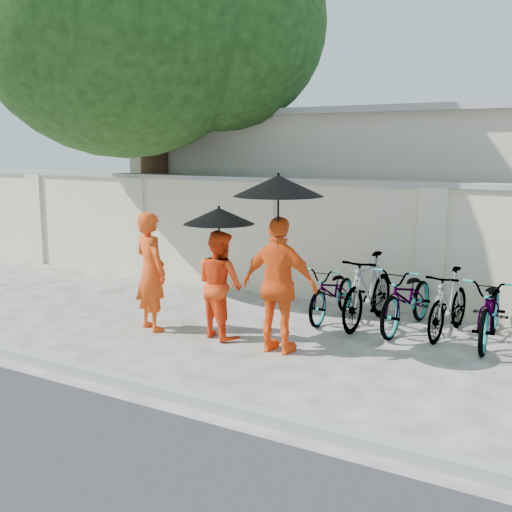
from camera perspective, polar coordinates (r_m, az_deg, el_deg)
The scene contains 15 objects.
ground at distance 8.62m, azimuth -3.93°, elevation -8.01°, with size 80.00×80.00×0.00m, color beige.
kerb at distance 7.35m, azimuth -11.74°, elevation -10.86°, with size 40.00×0.16×0.12m, color #969696.
compound_wall at distance 10.70m, azimuth 10.41°, elevation 0.85°, with size 20.00×0.30×2.00m, color beige.
building_behind at distance 14.00m, azimuth 19.97°, elevation 4.95°, with size 14.00×6.00×3.20m, color #C4B49B.
shade_tree at distance 13.06m, azimuth -10.20°, elevation 20.51°, with size 6.70×6.20×8.20m.
monk_left at distance 9.29m, azimuth -9.33°, elevation -1.36°, with size 0.62×0.41×1.71m, color #E84611.
monk_center at distance 8.84m, azimuth -3.23°, elevation -2.51°, with size 0.73×0.57×1.50m, color #FF4614.
parasol_center at distance 8.59m, azimuth -3.31°, elevation 3.58°, with size 0.96×0.96×0.96m.
monk_right at distance 8.14m, azimuth 2.10°, elevation -2.64°, with size 1.03×0.43×1.76m, color #FF5C17.
parasol_right at distance 7.89m, azimuth 2.00°, elevation 6.25°, with size 1.12×1.12×1.28m.
bike_0 at distance 9.87m, azimuth 6.85°, elevation -3.20°, with size 0.57×1.62×0.85m, color gray.
bike_1 at distance 9.59m, azimuth 9.93°, elevation -2.99°, with size 0.50×1.78×1.07m, color gray.
bike_2 at distance 9.47m, azimuth 13.33°, elevation -3.62°, with size 0.64×1.82×0.96m, color gray.
bike_3 at distance 9.32m, azimuth 16.73°, elevation -4.03°, with size 0.44×1.57×0.95m, color gray.
bike_4 at distance 9.15m, azimuth 20.18°, elevation -4.46°, with size 0.63×1.81×0.95m, color gray.
Camera 1 is at (4.76, -6.69, 2.62)m, focal length 45.00 mm.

